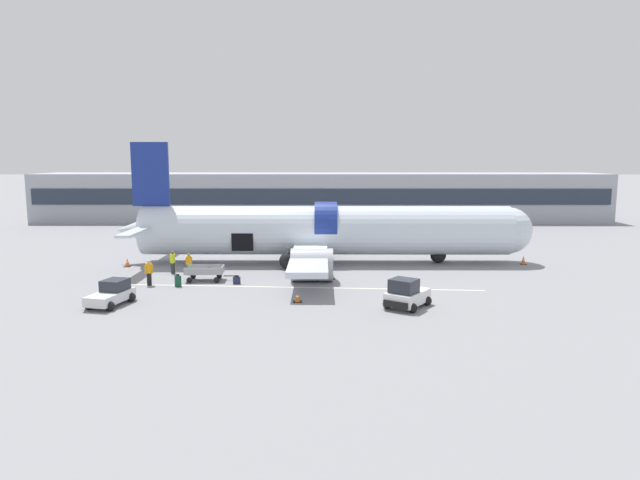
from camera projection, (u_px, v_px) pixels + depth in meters
ground_plane at (319, 273)px, 42.75m from camera, size 500.00×500.00×0.00m
apron_marking_line at (300, 287)px, 38.10m from camera, size 24.19×1.89×0.01m
terminal_strip at (321, 197)px, 78.73m from camera, size 76.95×9.49×6.45m
airplane at (321, 231)px, 46.68m from camera, size 34.11×25.88×9.84m
baggage_tug_lead at (112, 294)px, 33.52m from camera, size 2.41×3.53×1.45m
baggage_tug_mid at (406, 295)px, 32.90m from camera, size 3.00×3.35×1.75m
baggage_cart_loading at (205, 273)px, 40.12m from camera, size 3.60×1.95×1.04m
ground_crew_loader_a at (149, 272)px, 38.59m from camera, size 0.57×0.57×1.77m
ground_crew_loader_b at (189, 263)px, 42.45m from camera, size 0.50×0.50×1.57m
ground_crew_driver at (173, 262)px, 42.57m from camera, size 0.43×0.60×1.71m
suitcase_on_tarmac_upright at (178, 281)px, 38.24m from camera, size 0.43×0.34×0.86m
suitcase_on_tarmac_spare at (237, 280)px, 39.09m from camera, size 0.50×0.21×0.62m
safety_cone_nose at (523, 260)px, 46.24m from camera, size 0.48×0.48×0.72m
safety_cone_engine_left at (298, 297)px, 34.23m from camera, size 0.52×0.52×0.66m
safety_cone_wingtip at (332, 275)px, 40.72m from camera, size 0.49×0.49×0.66m
safety_cone_tail at (127, 263)px, 45.30m from camera, size 0.53×0.53×0.68m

